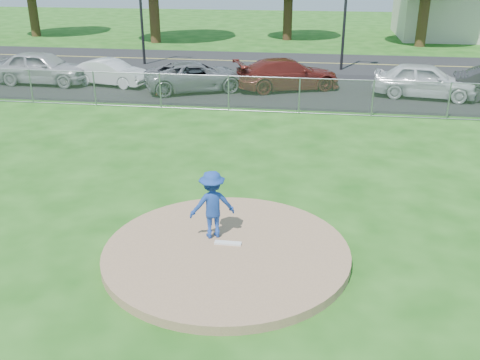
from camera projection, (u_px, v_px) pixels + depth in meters
The scene contains 14 objects.
ground at pixel (270, 126), 20.90m from camera, with size 120.00×120.00×0.00m, color #174E11.
pitchers_mound at pixel (226, 252), 11.74m from camera, with size 5.40×5.40×0.20m, color #926D50.
pitching_rubber at pixel (228, 243), 11.87m from camera, with size 0.60×0.15×0.04m, color white.
chain_link_fence at pixel (275, 95), 22.44m from camera, with size 40.00×0.06×1.50m, color gray.
parking_lot at pixel (283, 89), 26.83m from camera, with size 50.00×8.00×0.01m, color black.
street at pixel (292, 62), 33.68m from camera, with size 60.00×7.00×0.01m, color black.
traffic_signal_left at pixel (145, 7), 31.77m from camera, with size 1.28×0.20×5.60m.
pitcher at pixel (212, 205), 11.92m from camera, with size 1.02×0.59×1.58m, color #1B3C95.
traffic_cone at pixel (159, 87), 25.56m from camera, with size 0.36×0.36×0.71m, color #D6410B.
parked_car_silver at pixel (42, 67), 27.59m from camera, with size 1.99×4.94×1.68m, color #AAAAAF.
parked_car_white at pixel (111, 73), 27.33m from camera, with size 1.38×3.96×1.30m, color silver.
parked_car_gray at pixel (197, 76), 26.19m from camera, with size 2.33×5.06×1.41m, color slate.
parked_car_darkred at pixel (288, 74), 26.42m from camera, with size 2.12×5.22×1.51m, color #5E1C17.
parked_car_pearl at pixel (425, 80), 24.88m from camera, with size 1.89×4.70×1.60m, color silver.
Camera 1 is at (1.82, -10.06, 6.08)m, focal length 40.00 mm.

